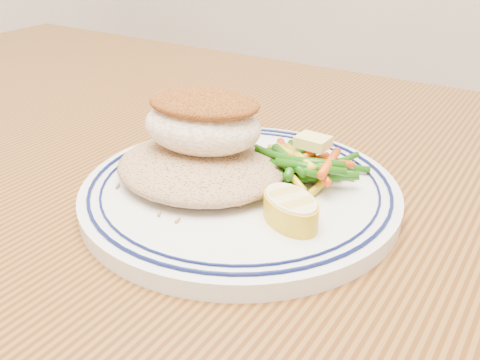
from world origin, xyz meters
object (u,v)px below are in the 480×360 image
dining_table (203,282)px  plate (240,191)px  vegetable_pile (304,163)px  lemon_wedge (291,208)px  rice_pilaf (200,164)px  fish_fillet (203,120)px

dining_table → plate: size_ratio=5.47×
dining_table → plate: 0.11m
vegetable_pile → lemon_wedge: 0.08m
plate → lemon_wedge: size_ratio=3.93×
plate → vegetable_pile: vegetable_pile is taller
plate → lemon_wedge: bearing=-24.9°
rice_pilaf → fish_fillet: bearing=111.7°
fish_fillet → vegetable_pile: size_ratio=1.15×
fish_fillet → vegetable_pile: (0.08, 0.04, -0.04)m
rice_pilaf → lemon_wedge: 0.10m
plate → rice_pilaf: (-0.04, -0.01, 0.02)m
rice_pilaf → dining_table: bearing=-86.4°
fish_fillet → lemon_wedge: size_ratio=1.70×
vegetable_pile → lemon_wedge: vegetable_pile is taller
plate → lemon_wedge: lemon_wedge is taller
rice_pilaf → vegetable_pile: bearing=33.9°
vegetable_pile → lemon_wedge: size_ratio=1.48×
plate → rice_pilaf: 0.04m
fish_fillet → lemon_wedge: fish_fillet is taller
rice_pilaf → lemon_wedge: bearing=-12.2°
plate → vegetable_pile: size_ratio=2.66×
plate → vegetable_pile: 0.06m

